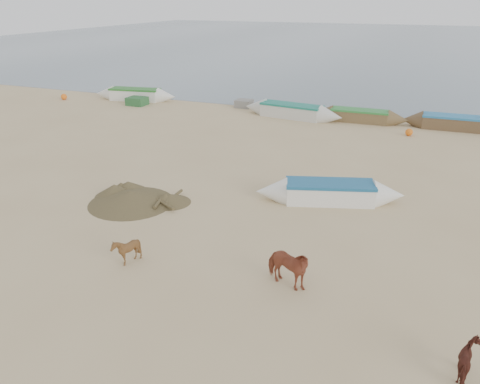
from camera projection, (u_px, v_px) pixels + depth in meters
name	position (u px, v px, depth m)	size (l,w,h in m)	color
ground	(191.00, 268.00, 14.39)	(140.00, 140.00, 0.00)	tan
sea	(403.00, 42.00, 84.41)	(160.00, 160.00, 0.00)	slate
cow_adult	(287.00, 267.00, 13.26)	(0.69, 1.51, 1.28)	brown
calf_front	(126.00, 250.00, 14.50)	(0.75, 0.84, 0.93)	brown
calf_right	(471.00, 362.00, 10.12)	(0.84, 0.72, 0.85)	#4F2319
near_canoe	(330.00, 192.00, 18.89)	(5.96, 1.22, 0.85)	white
debris_pile	(131.00, 197.00, 18.86)	(3.44, 3.44, 0.51)	brown
waterline_canoes	(395.00, 119.00, 30.18)	(50.57, 3.23, 0.94)	white
beach_clutter	(375.00, 122.00, 29.98)	(42.58, 4.32, 0.64)	#2A5D30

